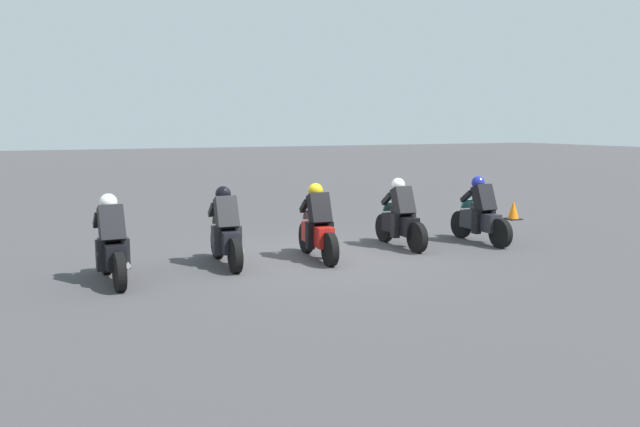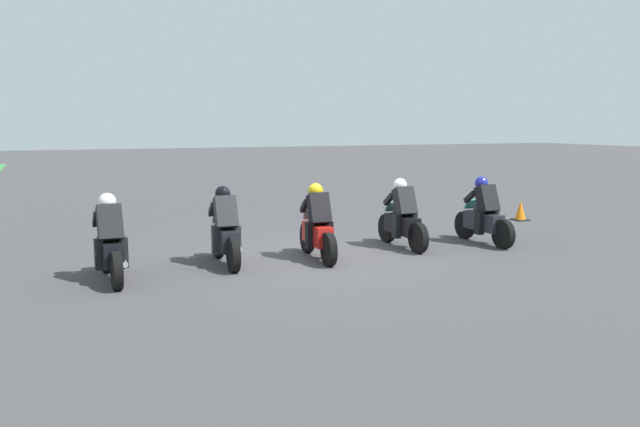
{
  "view_description": "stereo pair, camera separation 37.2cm",
  "coord_description": "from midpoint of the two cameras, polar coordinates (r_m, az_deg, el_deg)",
  "views": [
    {
      "loc": [
        -11.61,
        5.42,
        2.68
      ],
      "look_at": [
        -0.01,
        0.04,
        0.9
      ],
      "focal_mm": 36.25,
      "sensor_mm": 36.0,
      "label": 1
    },
    {
      "loc": [
        -11.76,
        5.08,
        2.68
      ],
      "look_at": [
        -0.01,
        0.04,
        0.9
      ],
      "focal_mm": 36.25,
      "sensor_mm": 36.0,
      "label": 2
    }
  ],
  "objects": [
    {
      "name": "ground_plane",
      "position": [
        13.09,
        0.98,
        -3.89
      ],
      "size": [
        120.0,
        120.0,
        0.0
      ],
      "primitive_type": "plane",
      "color": "#424043"
    },
    {
      "name": "rider_lane_a",
      "position": [
        15.0,
        14.95,
        -0.22
      ],
      "size": [
        2.04,
        0.54,
        1.51
      ],
      "rotation": [
        0.0,
        0.0,
        -0.01
      ],
      "color": "black",
      "rests_on": "ground_plane"
    },
    {
      "name": "rider_lane_b",
      "position": [
        14.18,
        8.02,
        -0.49
      ],
      "size": [
        2.04,
        0.54,
        1.51
      ],
      "rotation": [
        0.0,
        0.0,
        -0.03
      ],
      "color": "black",
      "rests_on": "ground_plane"
    },
    {
      "name": "rider_lane_c",
      "position": [
        12.84,
        0.61,
        -1.3
      ],
      "size": [
        2.04,
        0.56,
        1.51
      ],
      "rotation": [
        0.0,
        0.0,
        -0.09
      ],
      "color": "black",
      "rests_on": "ground_plane"
    },
    {
      "name": "rider_lane_d",
      "position": [
        12.43,
        -7.54,
        -1.67
      ],
      "size": [
        2.04,
        0.55,
        1.51
      ],
      "rotation": [
        0.0,
        0.0,
        -0.05
      ],
      "color": "black",
      "rests_on": "ground_plane"
    },
    {
      "name": "rider_lane_e",
      "position": [
        11.57,
        -17.16,
        -2.67
      ],
      "size": [
        2.04,
        0.55,
        1.51
      ],
      "rotation": [
        0.0,
        0.0,
        0.03
      ],
      "color": "black",
      "rests_on": "ground_plane"
    },
    {
      "name": "traffic_cone",
      "position": [
        18.95,
        17.82,
        0.19
      ],
      "size": [
        0.4,
        0.4,
        0.55
      ],
      "color": "black",
      "rests_on": "ground_plane"
    }
  ]
}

